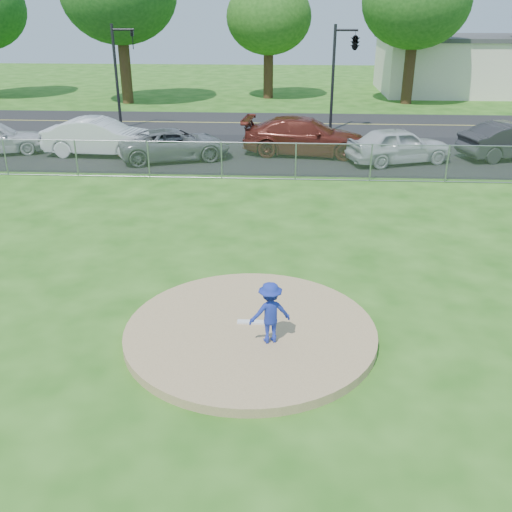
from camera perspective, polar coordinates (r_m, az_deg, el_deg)
The scene contains 16 objects.
ground at distance 21.57m, azimuth 1.28°, elevation 6.18°, with size 120.00×120.00×0.00m, color #225813.
pitchers_mound at distance 12.38m, azimuth -0.56°, elevation -7.57°, with size 5.40×5.40×0.20m, color #A4855A.
pitching_rubber at distance 12.49m, azimuth -0.50°, elevation -6.62°, with size 0.60×0.15×0.04m, color white.
chain_link_fence at distance 23.28m, azimuth 1.50°, elevation 9.43°, with size 40.00×0.06×1.50m, color gray.
parking_lot at distance 27.83m, azimuth 1.82°, elevation 10.26°, with size 50.00×8.00×0.01m, color black.
street at distance 35.16m, azimuth 2.21°, elevation 13.13°, with size 60.00×7.00×0.01m, color black.
commercial_building at distance 51.06m, azimuth 21.84°, elevation 17.35°, with size 16.40×9.40×4.30m.
tree_center at distance 44.57m, azimuth 1.30°, elevation 23.77°, with size 6.16×6.16×9.84m.
traffic_signal_left at distance 34.05m, azimuth -13.47°, elevation 17.89°, with size 1.28×0.20×5.60m.
traffic_signal_center at distance 32.75m, azimuth 9.67°, elevation 20.17°, with size 1.42×2.48×5.60m.
pitcher at distance 11.55m, azimuth 1.41°, elevation -5.69°, with size 0.85×0.49×1.32m, color #1C2D9C.
traffic_cone at distance 27.97m, azimuth -13.26°, elevation 10.44°, with size 0.35×0.35×0.68m, color #FF470D.
parked_car_white at distance 28.23m, azimuth -15.32°, elevation 11.42°, with size 1.80×5.16×1.70m, color white.
parked_car_gray at distance 26.73m, azimuth -8.12°, elevation 11.00°, with size 2.30×5.00×1.39m, color slate.
parked_car_darkred at distance 27.50m, azimuth 4.97°, elevation 11.86°, with size 2.40×5.90×1.71m, color #5C1F17.
parked_car_pearl at distance 26.63m, azimuth 14.11°, elevation 10.70°, with size 1.87×4.64×1.58m, color silver.
Camera 1 is at (0.75, -10.53, 6.56)m, focal length 40.00 mm.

